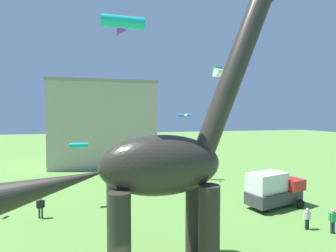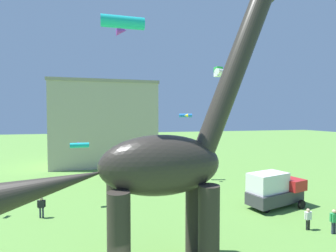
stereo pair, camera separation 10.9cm
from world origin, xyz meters
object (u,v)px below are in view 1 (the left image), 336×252
kite_mid_left (123,24)px  kite_near_low (185,115)px  kite_trailing (225,72)px  kite_mid_right (79,145)px  kite_drifting (217,72)px  dinosaur_sculpture (160,165)px  person_watching_child (307,217)px  person_vendor_side (333,219)px  parked_box_truck (273,189)px  person_far_spectator (41,206)px

kite_mid_left → kite_near_low: size_ratio=1.29×
kite_trailing → kite_mid_right: size_ratio=1.76×
kite_near_low → kite_mid_right: bearing=-152.8°
kite_trailing → kite_drifting: bearing=77.7°
dinosaur_sculpture → kite_drifting: size_ratio=11.70×
dinosaur_sculpture → person_watching_child: (11.68, 2.10, -4.83)m
kite_near_low → person_vendor_side: bearing=-72.2°
parked_box_truck → kite_trailing: size_ratio=1.97×
kite_mid_right → kite_drifting: bearing=26.3°
dinosaur_sculpture → person_far_spectator: 13.16m
person_watching_child → parked_box_truck: bearing=162.7°
dinosaur_sculpture → person_watching_child: bearing=42.3°
person_far_spectator → kite_mid_right: kite_mid_right is taller
person_vendor_side → kite_mid_left: 19.28m
dinosaur_sculpture → person_watching_child: dinosaur_sculpture is taller
person_far_spectator → person_vendor_side: bearing=107.2°
person_far_spectator → kite_mid_left: bearing=74.3°
kite_drifting → dinosaur_sculpture: bearing=-122.6°
dinosaur_sculpture → kite_mid_left: bearing=-171.8°
kite_mid_left → kite_near_low: (9.34, 17.41, -4.85)m
dinosaur_sculpture → kite_near_low: 19.90m
person_vendor_side → kite_drifting: kite_drifting is taller
person_far_spectator → kite_mid_left: 16.17m
kite_mid_left → kite_trailing: (14.27, 15.76, 0.71)m
dinosaur_sculpture → person_watching_child: size_ratio=10.05×
kite_mid_right → parked_box_truck: bearing=-15.7°
person_far_spectator → person_vendor_side: size_ratio=0.99×
kite_trailing → person_watching_child: bearing=-92.8°
kite_drifting → kite_mid_left: bearing=-127.2°
person_vendor_side → kite_drifting: bearing=-163.9°
parked_box_truck → person_far_spectator: (-20.33, 2.52, -0.59)m
parked_box_truck → kite_near_low: 14.19m
person_vendor_side → kite_near_low: bearing=-145.0°
person_far_spectator → kite_trailing: 25.25m
kite_near_low → dinosaur_sculpture: bearing=-112.3°
person_far_spectator → kite_trailing: kite_trailing is taller
person_watching_child → dinosaur_sculpture: bearing=-89.0°
person_watching_child → kite_mid_left: size_ratio=0.70×
kite_trailing → person_far_spectator: bearing=-160.4°
person_vendor_side → kite_mid_left: kite_mid_left is taller
parked_box_truck → kite_trailing: (0.06, 9.76, 12.43)m
person_far_spectator → person_vendor_side: (20.95, -8.21, 0.01)m
person_watching_child → person_far_spectator: (-19.66, 7.24, 0.09)m
person_vendor_side → kite_trailing: kite_trailing is taller
person_far_spectator → kite_near_low: size_ratio=0.99×
kite_trailing → dinosaur_sculpture: bearing=-126.8°
person_vendor_side → kite_drifting: size_ratio=1.28×
dinosaur_sculpture → person_far_spectator: (-7.98, 9.34, -4.74)m
parked_box_truck → kite_mid_right: bearing=149.7°
person_watching_child → kite_mid_right: size_ratio=0.93×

